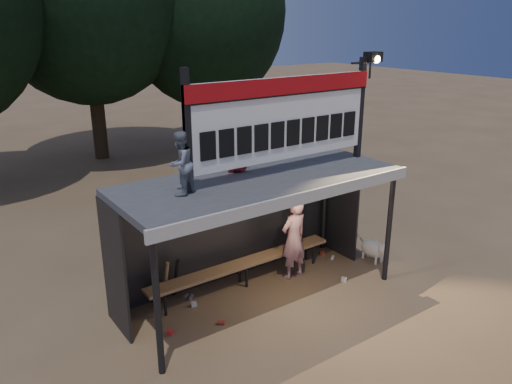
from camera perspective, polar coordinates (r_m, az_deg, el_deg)
ground at (r=9.47m, az=0.42°, el=-11.82°), size 80.00×80.00×0.00m
player at (r=9.80m, az=4.33°, el=-5.33°), size 0.63×0.45×1.65m
child_a at (r=7.60m, az=-8.64°, el=3.23°), size 0.60×0.55×0.99m
child_b at (r=8.75m, az=-2.26°, el=5.36°), size 0.54×0.46×0.95m
dugout_shelter at (r=8.86m, az=-0.47°, el=-0.84°), size 5.10×2.08×2.32m
scoreboard_assembly at (r=8.61m, az=3.56°, el=8.73°), size 4.10×0.27×1.99m
bench at (r=9.66m, az=-1.50°, el=-8.25°), size 4.00×0.35×0.48m
tree_right at (r=19.70m, az=-5.97°, el=19.84°), size 6.08×6.08×8.72m
dog at (r=10.91m, az=13.35°, el=-6.34°), size 0.36×0.81×0.49m
bats at (r=9.23m, az=-10.28°, el=-9.96°), size 0.47×0.33×0.84m
litter at (r=9.59m, az=-0.52°, el=-11.13°), size 4.18×1.35×0.08m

